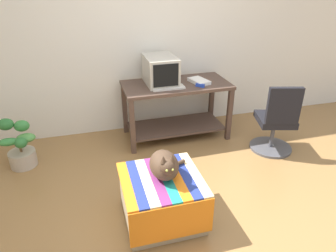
# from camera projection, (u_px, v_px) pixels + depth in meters

# --- Properties ---
(ground_plane) EXTENTS (14.00, 14.00, 0.00)m
(ground_plane) POSITION_uv_depth(u_px,v_px,m) (194.00, 220.00, 2.83)
(ground_plane) COLOR olive
(back_wall) EXTENTS (8.00, 0.10, 2.60)m
(back_wall) POSITION_uv_depth(u_px,v_px,m) (144.00, 34.00, 4.00)
(back_wall) COLOR silver
(back_wall) RESTS_ON ground_plane
(desk) EXTENTS (1.36, 0.68, 0.75)m
(desk) POSITION_uv_depth(u_px,v_px,m) (176.00, 101.00, 4.04)
(desk) COLOR #4C382D
(desk) RESTS_ON ground_plane
(tv_monitor) EXTENTS (0.38, 0.52, 0.35)m
(tv_monitor) POSITION_uv_depth(u_px,v_px,m) (160.00, 71.00, 3.86)
(tv_monitor) COLOR #BCB7A8
(tv_monitor) RESTS_ON desk
(keyboard) EXTENTS (0.40, 0.15, 0.02)m
(keyboard) POSITION_uv_depth(u_px,v_px,m) (168.00, 88.00, 3.77)
(keyboard) COLOR beige
(keyboard) RESTS_ON desk
(book) EXTENTS (0.25, 0.32, 0.04)m
(book) POSITION_uv_depth(u_px,v_px,m) (199.00, 81.00, 3.96)
(book) COLOR white
(book) RESTS_ON desk
(ottoman_with_blanket) EXTENTS (0.69, 0.69, 0.44)m
(ottoman_with_blanket) POSITION_uv_depth(u_px,v_px,m) (162.00, 199.00, 2.75)
(ottoman_with_blanket) COLOR tan
(ottoman_with_blanket) RESTS_ON ground_plane
(cat) EXTENTS (0.36, 0.37, 0.29)m
(cat) POSITION_uv_depth(u_px,v_px,m) (165.00, 165.00, 2.62)
(cat) COLOR #473323
(cat) RESTS_ON ottoman_with_blanket
(potted_plant) EXTENTS (0.39, 0.33, 0.58)m
(potted_plant) POSITION_uv_depth(u_px,v_px,m) (20.00, 148.00, 3.51)
(potted_plant) COLOR #B7A893
(potted_plant) RESTS_ON ground_plane
(office_chair) EXTENTS (0.52, 0.52, 0.89)m
(office_chair) POSITION_uv_depth(u_px,v_px,m) (276.00, 123.00, 3.73)
(office_chair) COLOR #4C4C51
(office_chair) RESTS_ON ground_plane
(stapler) EXTENTS (0.10, 0.10, 0.04)m
(stapler) POSITION_uv_depth(u_px,v_px,m) (200.00, 85.00, 3.82)
(stapler) COLOR #2342B7
(stapler) RESTS_ON desk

